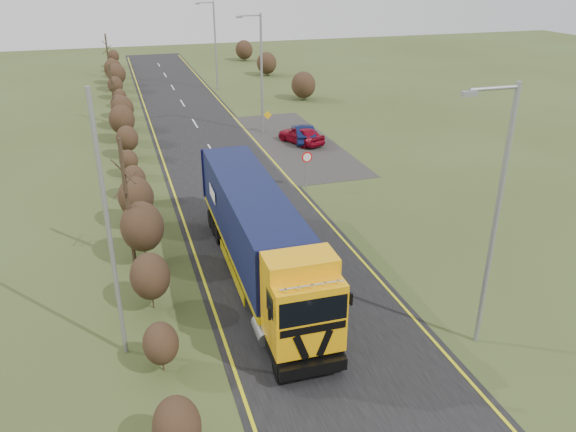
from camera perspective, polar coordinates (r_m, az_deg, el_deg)
The scene contains 14 objects.
ground at distance 24.60m, azimuth 0.62°, elevation -6.98°, with size 160.00×160.00×0.00m, color #3B461E.
road at distance 33.23m, azimuth -4.70°, elevation 1.66°, with size 8.00×120.00×0.02m, color black.
layby at distance 43.94m, azimuth 0.65°, elevation 7.47°, with size 6.00×18.00×0.02m, color #2E2B28.
lane_markings at distance 32.94m, azimuth -4.58°, elevation 1.50°, with size 7.52×116.00×0.01m.
hedgerow at distance 30.02m, azimuth -15.10°, elevation 1.64°, with size 2.24×102.04×6.05m.
lorry at distance 23.94m, azimuth -3.06°, elevation -1.68°, with size 2.83×14.57×4.05m.
car_red_hatchback at distance 43.54m, azimuth 1.34°, elevation 8.24°, with size 1.64×4.08×1.39m, color maroon.
car_blue_sedan at distance 44.09m, azimuth 1.55°, elevation 8.41°, with size 1.41×4.06×1.34m, color #091033.
streetlight_near at distance 19.83m, azimuth 20.21°, elevation 0.46°, with size 2.02×0.19×9.53m.
streetlight_mid at distance 45.57m, azimuth -2.85°, elevation 14.67°, with size 1.98×0.19×9.30m.
streetlight_far at distance 62.89m, azimuth -7.50°, elevation 17.12°, with size 1.95×0.18×9.16m.
left_pole at distance 19.18m, azimuth -17.73°, elevation -1.65°, with size 0.16×0.16×9.52m, color gray.
speed_sign at distance 34.13m, azimuth 1.93°, elevation 5.39°, with size 0.67×0.10×2.41m.
warning_board at distance 46.54m, azimuth -2.08°, elevation 9.77°, with size 0.68×0.11×1.77m.
Camera 1 is at (-6.53, -19.96, 12.81)m, focal length 35.00 mm.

